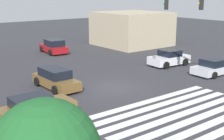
{
  "coord_description": "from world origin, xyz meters",
  "views": [
    {
      "loc": [
        -13.87,
        -18.06,
        7.07
      ],
      "look_at": [
        0.0,
        0.0,
        1.39
      ],
      "focal_mm": 50.0,
      "sensor_mm": 36.0,
      "label": 1
    }
  ],
  "objects_px": {
    "car_2": "(54,47)",
    "car_3": "(56,79)",
    "car_6": "(169,58)",
    "car_4": "(36,109)",
    "car_5": "(215,67)"
  },
  "relations": [
    {
      "from": "car_2",
      "to": "car_3",
      "type": "distance_m",
      "value": 14.4
    },
    {
      "from": "car_6",
      "to": "car_2",
      "type": "bearing_deg",
      "value": -60.92
    },
    {
      "from": "car_2",
      "to": "car_6",
      "type": "distance_m",
      "value": 14.24
    },
    {
      "from": "car_2",
      "to": "car_4",
      "type": "height_order",
      "value": "car_2"
    },
    {
      "from": "car_4",
      "to": "car_6",
      "type": "relative_size",
      "value": 1.01
    },
    {
      "from": "car_4",
      "to": "car_2",
      "type": "bearing_deg",
      "value": 59.11
    },
    {
      "from": "car_5",
      "to": "car_6",
      "type": "distance_m",
      "value": 4.86
    },
    {
      "from": "car_3",
      "to": "car_4",
      "type": "relative_size",
      "value": 1.08
    },
    {
      "from": "car_2",
      "to": "car_6",
      "type": "bearing_deg",
      "value": -150.69
    },
    {
      "from": "car_3",
      "to": "car_2",
      "type": "bearing_deg",
      "value": 151.77
    },
    {
      "from": "car_2",
      "to": "car_5",
      "type": "relative_size",
      "value": 1.0
    },
    {
      "from": "car_4",
      "to": "car_5",
      "type": "xyz_separation_m",
      "value": [
        16.92,
        0.05,
        -0.06
      ]
    },
    {
      "from": "car_3",
      "to": "car_5",
      "type": "height_order",
      "value": "car_3"
    },
    {
      "from": "car_5",
      "to": "car_2",
      "type": "bearing_deg",
      "value": 112.63
    },
    {
      "from": "car_2",
      "to": "car_4",
      "type": "bearing_deg",
      "value": 154.1
    }
  ]
}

